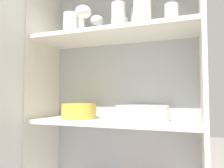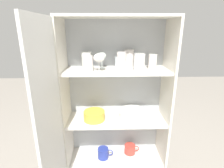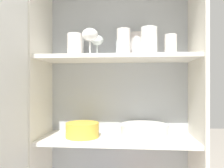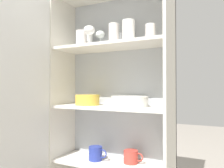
{
  "view_description": "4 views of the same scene",
  "coord_description": "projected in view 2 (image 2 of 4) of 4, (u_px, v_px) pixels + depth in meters",
  "views": [
    {
      "loc": [
        0.36,
        -0.88,
        0.82
      ],
      "look_at": [
        -0.01,
        0.15,
        0.88
      ],
      "focal_mm": 35.0,
      "sensor_mm": 36.0,
      "label": 1
    },
    {
      "loc": [
        -0.08,
        -1.19,
        1.44
      ],
      "look_at": [
        -0.03,
        0.19,
        1.0
      ],
      "focal_mm": 28.0,
      "sensor_mm": 36.0,
      "label": 2
    },
    {
      "loc": [
        0.07,
        -1.02,
        0.99
      ],
      "look_at": [
        -0.03,
        0.14,
        0.99
      ],
      "focal_mm": 35.0,
      "sensor_mm": 36.0,
      "label": 3
    },
    {
      "loc": [
        0.69,
        -1.23,
        0.83
      ],
      "look_at": [
        0.02,
        0.12,
        0.86
      ],
      "focal_mm": 35.0,
      "sensor_mm": 36.0,
      "label": 4
    }
  ],
  "objects": [
    {
      "name": "cupboard_back_panel",
      "position": [
        115.0,
        106.0,
        1.62
      ],
      "size": [
        0.85,
        0.02,
        1.51
      ],
      "primitive_type": "cube",
      "color": "#B2B7BC",
      "rests_on": "ground_plane"
    },
    {
      "name": "cupboard_side_left",
      "position": [
        67.0,
        114.0,
        1.46
      ],
      "size": [
        0.02,
        0.32,
        1.51
      ],
      "primitive_type": "cube",
      "color": "silver",
      "rests_on": "ground_plane"
    },
    {
      "name": "cupboard_side_right",
      "position": [
        165.0,
        112.0,
        1.49
      ],
      "size": [
        0.02,
        0.32,
        1.51
      ],
      "primitive_type": "cube",
      "color": "silver",
      "rests_on": "ground_plane"
    },
    {
      "name": "cupboard_top_panel",
      "position": [
        117.0,
        16.0,
        1.24
      ],
      "size": [
        0.85,
        0.32,
        0.02
      ],
      "primitive_type": "cube",
      "color": "silver",
      "rests_on": "cupboard_side_left"
    },
    {
      "name": "shelf_board_lower",
      "position": [
        116.0,
        157.0,
        1.61
      ],
      "size": [
        0.81,
        0.28,
        0.02
      ],
      "primitive_type": "cube",
      "color": "silver"
    },
    {
      "name": "shelf_board_middle",
      "position": [
        116.0,
        120.0,
        1.5
      ],
      "size": [
        0.81,
        0.28,
        0.02
      ],
      "primitive_type": "cube",
      "color": "silver"
    },
    {
      "name": "shelf_board_upper",
      "position": [
        116.0,
        71.0,
        1.37
      ],
      "size": [
        0.81,
        0.28,
        0.02
      ],
      "primitive_type": "cube",
      "color": "silver"
    },
    {
      "name": "cupboard_door",
      "position": [
        52.0,
        141.0,
        1.11
      ],
      "size": [
        0.02,
        0.42,
        1.51
      ],
      "color": "silver",
      "rests_on": "ground_plane"
    },
    {
      "name": "tumbler_glass_0",
      "position": [
        139.0,
        63.0,
        1.28
      ],
      "size": [
        0.08,
        0.08,
        0.13
      ],
      "color": "white",
      "rests_on": "shelf_board_upper"
    },
    {
      "name": "tumbler_glass_1",
      "position": [
        119.0,
        62.0,
        1.4
      ],
      "size": [
        0.07,
        0.07,
        0.09
      ],
      "color": "white",
      "rests_on": "shelf_board_upper"
    },
    {
      "name": "tumbler_glass_2",
      "position": [
        87.0,
        60.0,
        1.41
      ],
      "size": [
        0.08,
        0.08,
        0.13
      ],
      "color": "white",
      "rests_on": "shelf_board_upper"
    },
    {
      "name": "tumbler_glass_3",
      "position": [
        129.0,
        58.0,
        1.42
      ],
      "size": [
        0.08,
        0.08,
        0.14
      ],
      "color": "silver",
      "rests_on": "shelf_board_upper"
    },
    {
      "name": "tumbler_glass_4",
      "position": [
        152.0,
        62.0,
        1.37
      ],
      "size": [
        0.07,
        0.07,
        0.12
      ],
      "color": "silver",
      "rests_on": "shelf_board_upper"
    },
    {
      "name": "tumbler_glass_5",
      "position": [
        88.0,
        64.0,
        1.29
      ],
      "size": [
        0.08,
        0.08,
        0.11
      ],
      "color": "silver",
      "rests_on": "shelf_board_upper"
    },
    {
      "name": "tumbler_glass_6",
      "position": [
        122.0,
        61.0,
        1.32
      ],
      "size": [
        0.07,
        0.07,
        0.14
      ],
      "color": "silver",
      "rests_on": "shelf_board_upper"
    },
    {
      "name": "wine_glass_0",
      "position": [
        99.0,
        59.0,
        1.26
      ],
      "size": [
        0.08,
        0.08,
        0.14
      ],
      "color": "white",
      "rests_on": "shelf_board_upper"
    },
    {
      "name": "wine_glass_1",
      "position": [
        102.0,
        57.0,
        1.38
      ],
      "size": [
        0.07,
        0.07,
        0.13
      ],
      "color": "white",
      "rests_on": "shelf_board_upper"
    },
    {
      "name": "plate_stack_white",
      "position": [
        133.0,
        115.0,
        1.48
      ],
      "size": [
        0.25,
        0.25,
        0.07
      ],
      "color": "silver",
      "rests_on": "shelf_board_middle"
    },
    {
      "name": "mixing_bowl_large",
      "position": [
        94.0,
        115.0,
        1.46
      ],
      "size": [
        0.18,
        0.18,
        0.08
      ],
      "color": "gold",
      "rests_on": "shelf_board_middle"
    },
    {
      "name": "coffee_mug_primary",
      "position": [
        103.0,
        153.0,
        1.58
      ],
      "size": [
        0.14,
        0.1,
        0.1
      ],
      "color": "#283893",
      "rests_on": "shelf_board_lower"
    },
    {
      "name": "coffee_mug_extra_1",
      "position": [
        130.0,
        149.0,
        1.64
      ],
      "size": [
        0.14,
        0.1,
        0.09
      ],
      "color": "#BC3D33",
      "rests_on": "shelf_board_lower"
    }
  ]
}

